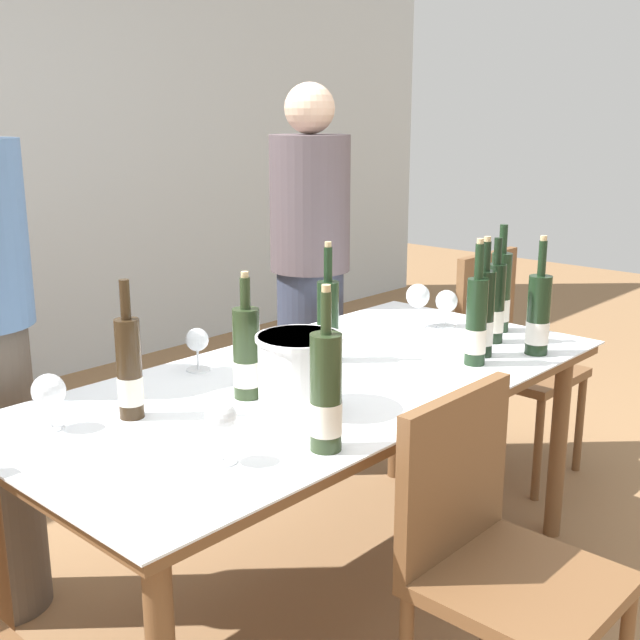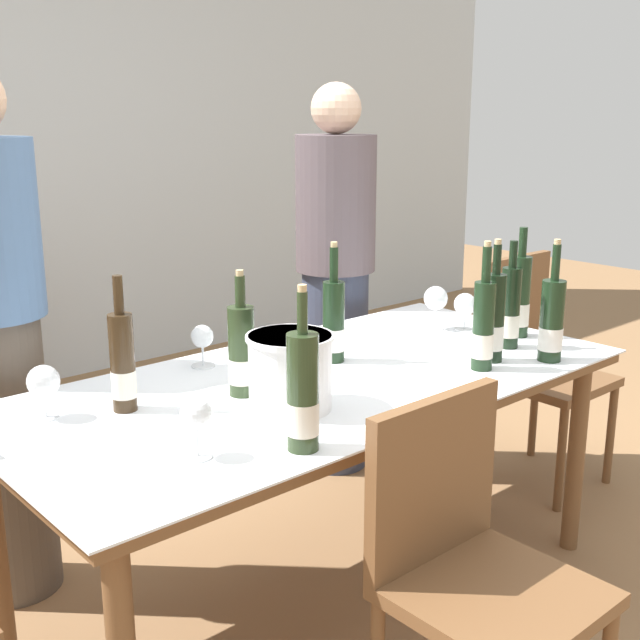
{
  "view_description": "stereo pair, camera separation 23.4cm",
  "coord_description": "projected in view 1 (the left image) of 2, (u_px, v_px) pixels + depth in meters",
  "views": [
    {
      "loc": [
        -1.67,
        -1.53,
        1.5
      ],
      "look_at": [
        0.0,
        0.0,
        0.92
      ],
      "focal_mm": 45.0,
      "sensor_mm": 36.0,
      "label": 1
    },
    {
      "loc": [
        -1.5,
        -1.7,
        1.5
      ],
      "look_at": [
        0.0,
        0.0,
        0.92
      ],
      "focal_mm": 45.0,
      "sensor_mm": 36.0,
      "label": 2
    }
  ],
  "objects": [
    {
      "name": "wine_bottle_7",
      "position": [
        500.0,
        294.0,
        2.88
      ],
      "size": [
        0.07,
        0.07,
        0.39
      ],
      "color": "black",
      "rests_on": "dining_table"
    },
    {
      "name": "wine_bottle_6",
      "position": [
        326.0,
        396.0,
        1.85
      ],
      "size": [
        0.08,
        0.08,
        0.4
      ],
      "color": "#28381E",
      "rests_on": "dining_table"
    },
    {
      "name": "wine_bottle_0",
      "position": [
        495.0,
        305.0,
        2.73
      ],
      "size": [
        0.07,
        0.07,
        0.36
      ],
      "color": "black",
      "rests_on": "dining_table"
    },
    {
      "name": "wine_glass_4",
      "position": [
        418.0,
        297.0,
        2.94
      ],
      "size": [
        0.09,
        0.09,
        0.16
      ],
      "color": "white",
      "rests_on": "dining_table"
    },
    {
      "name": "chair_right_end",
      "position": [
        505.0,
        349.0,
        3.39
      ],
      "size": [
        0.42,
        0.42,
        0.93
      ],
      "color": "brown",
      "rests_on": "ground_plane"
    },
    {
      "name": "wine_glass_2",
      "position": [
        221.0,
        420.0,
        1.79
      ],
      "size": [
        0.07,
        0.07,
        0.15
      ],
      "color": "white",
      "rests_on": "dining_table"
    },
    {
      "name": "ice_bucket",
      "position": [
        300.0,
        371.0,
        2.11
      ],
      "size": [
        0.23,
        0.23,
        0.2
      ],
      "color": "white",
      "rests_on": "dining_table"
    },
    {
      "name": "wine_glass_0",
      "position": [
        447.0,
        302.0,
        2.94
      ],
      "size": [
        0.08,
        0.08,
        0.14
      ],
      "color": "white",
      "rests_on": "dining_table"
    },
    {
      "name": "wine_bottle_3",
      "position": [
        538.0,
        316.0,
        2.6
      ],
      "size": [
        0.08,
        0.08,
        0.39
      ],
      "color": "black",
      "rests_on": "dining_table"
    },
    {
      "name": "wine_bottle_2",
      "position": [
        328.0,
        322.0,
        2.53
      ],
      "size": [
        0.07,
        0.07,
        0.38
      ],
      "color": "black",
      "rests_on": "dining_table"
    },
    {
      "name": "wine_bottle_1",
      "position": [
        476.0,
        323.0,
        2.49
      ],
      "size": [
        0.07,
        0.07,
        0.4
      ],
      "color": "black",
      "rests_on": "dining_table"
    },
    {
      "name": "chair_near_front",
      "position": [
        492.0,
        549.0,
        1.88
      ],
      "size": [
        0.42,
        0.42,
        0.87
      ],
      "color": "brown",
      "rests_on": "ground_plane"
    },
    {
      "name": "wine_bottle_5",
      "position": [
        129.0,
        370.0,
        2.05
      ],
      "size": [
        0.07,
        0.07,
        0.37
      ],
      "color": "#332314",
      "rests_on": "dining_table"
    },
    {
      "name": "wine_glass_3",
      "position": [
        197.0,
        342.0,
        2.44
      ],
      "size": [
        0.07,
        0.07,
        0.13
      ],
      "color": "white",
      "rests_on": "dining_table"
    },
    {
      "name": "dining_table",
      "position": [
        320.0,
        399.0,
        2.4
      ],
      "size": [
        1.92,
        0.92,
        0.74
      ],
      "color": "brown",
      "rests_on": "ground_plane"
    },
    {
      "name": "ground_plane",
      "position": [
        320.0,
        596.0,
        2.57
      ],
      "size": [
        12.0,
        12.0,
        0.0
      ],
      "primitive_type": "plane",
      "color": "olive"
    },
    {
      "name": "person_guest_left",
      "position": [
        310.0,
        283.0,
        3.35
      ],
      "size": [
        0.33,
        0.33,
        1.62
      ],
      "color": "#383F56",
      "rests_on": "ground_plane"
    },
    {
      "name": "wine_bottle_4",
      "position": [
        247.0,
        355.0,
        2.2
      ],
      "size": [
        0.08,
        0.08,
        0.36
      ],
      "color": "#28381E",
      "rests_on": "dining_table"
    },
    {
      "name": "wine_bottle_8",
      "position": [
        484.0,
        315.0,
        2.58
      ],
      "size": [
        0.07,
        0.07,
        0.39
      ],
      "color": "black",
      "rests_on": "dining_table"
    },
    {
      "name": "wine_glass_1",
      "position": [
        49.0,
        392.0,
        1.98
      ],
      "size": [
        0.08,
        0.08,
        0.14
      ],
      "color": "white",
      "rests_on": "dining_table"
    }
  ]
}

